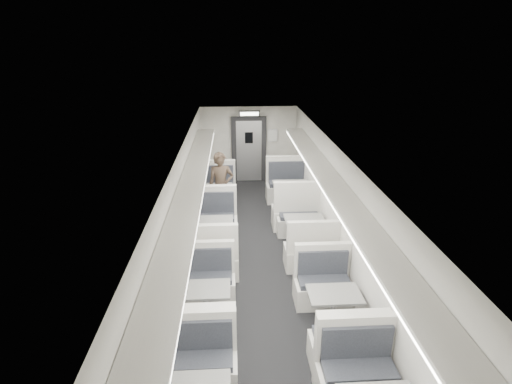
{
  "coord_description": "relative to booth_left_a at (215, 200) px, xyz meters",
  "views": [
    {
      "loc": [
        -0.51,
        -6.39,
        4.33
      ],
      "look_at": [
        -0.02,
        1.78,
        1.2
      ],
      "focal_mm": 28.0,
      "sensor_mm": 36.0,
      "label": 1
    }
  ],
  "objects": [
    {
      "name": "room",
      "position": [
        1.0,
        -3.32,
        0.8
      ],
      "size": [
        3.24,
        12.24,
        2.64
      ],
      "color": "black",
      "rests_on": "ground"
    },
    {
      "name": "booth_left_a",
      "position": [
        0.0,
        0.0,
        0.0
      ],
      "size": [
        1.09,
        2.22,
        1.19
      ],
      "color": "#B9B6AE",
      "rests_on": "room"
    },
    {
      "name": "booth_left_b",
      "position": [
        0.0,
        -2.11,
        0.0
      ],
      "size": [
        1.1,
        2.24,
        1.2
      ],
      "color": "#B9B6AE",
      "rests_on": "room"
    },
    {
      "name": "booth_left_c",
      "position": [
        0.0,
        -4.38,
        -0.05
      ],
      "size": [
        0.96,
        1.94,
        1.04
      ],
      "color": "#B9B6AE",
      "rests_on": "room"
    },
    {
      "name": "booth_right_a",
      "position": [
        2.0,
        -0.02,
        0.02
      ],
      "size": [
        1.16,
        2.36,
        1.26
      ],
      "color": "#B9B6AE",
      "rests_on": "room"
    },
    {
      "name": "booth_right_b",
      "position": [
        2.0,
        -1.98,
        -0.03
      ],
      "size": [
        1.02,
        2.08,
        1.11
      ],
      "color": "#B9B6AE",
      "rests_on": "room"
    },
    {
      "name": "booth_right_c",
      "position": [
        2.0,
        -4.65,
        -0.04
      ],
      "size": [
        0.98,
        1.99,
        1.06
      ],
      "color": "#B9B6AE",
      "rests_on": "room"
    },
    {
      "name": "passenger",
      "position": [
        0.17,
        -0.3,
        0.48
      ],
      "size": [
        0.66,
        0.44,
        1.76
      ],
      "primitive_type": "imported",
      "rotation": [
        0.0,
        0.0,
        0.04
      ],
      "color": "black",
      "rests_on": "room"
    },
    {
      "name": "window_a",
      "position": [
        -0.49,
        0.08,
        0.95
      ],
      "size": [
        0.02,
        1.18,
        0.84
      ],
      "primitive_type": "cube",
      "color": "black",
      "rests_on": "room"
    },
    {
      "name": "window_b",
      "position": [
        -0.49,
        -2.12,
        0.95
      ],
      "size": [
        0.02,
        1.18,
        0.84
      ],
      "primitive_type": "cube",
      "color": "black",
      "rests_on": "room"
    },
    {
      "name": "window_c",
      "position": [
        -0.49,
        -4.32,
        0.95
      ],
      "size": [
        0.02,
        1.18,
        0.84
      ],
      "primitive_type": "cube",
      "color": "black",
      "rests_on": "room"
    },
    {
      "name": "window_d",
      "position": [
        -0.49,
        -6.52,
        0.95
      ],
      "size": [
        0.02,
        1.18,
        0.84
      ],
      "primitive_type": "cube",
      "color": "black",
      "rests_on": "room"
    },
    {
      "name": "luggage_rack_left",
      "position": [
        -0.24,
        -3.62,
        1.52
      ],
      "size": [
        0.46,
        10.4,
        0.09
      ],
      "color": "#B9B6AE",
      "rests_on": "room"
    },
    {
      "name": "luggage_rack_right",
      "position": [
        2.24,
        -3.62,
        1.52
      ],
      "size": [
        0.46,
        10.4,
        0.09
      ],
      "color": "#B9B6AE",
      "rests_on": "room"
    },
    {
      "name": "vestibule_door",
      "position": [
        1.0,
        2.61,
        0.64
      ],
      "size": [
        1.1,
        0.13,
        2.1
      ],
      "color": "black",
      "rests_on": "room"
    },
    {
      "name": "exit_sign",
      "position": [
        1.0,
        2.12,
        1.88
      ],
      "size": [
        0.62,
        0.12,
        0.16
      ],
      "color": "black",
      "rests_on": "room"
    },
    {
      "name": "wall_notice",
      "position": [
        1.75,
        2.6,
        1.1
      ],
      "size": [
        0.32,
        0.02,
        0.4
      ],
      "primitive_type": "cube",
      "color": "silver",
      "rests_on": "room"
    }
  ]
}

